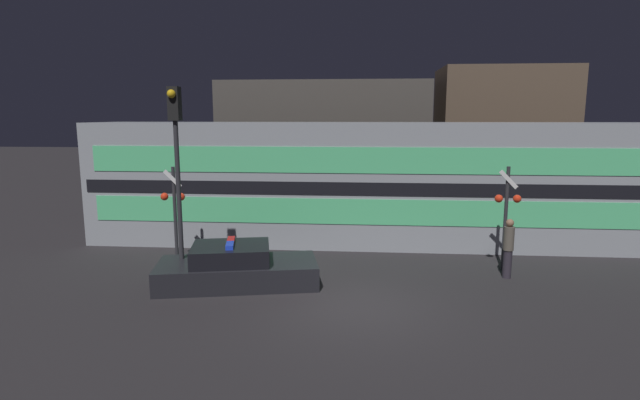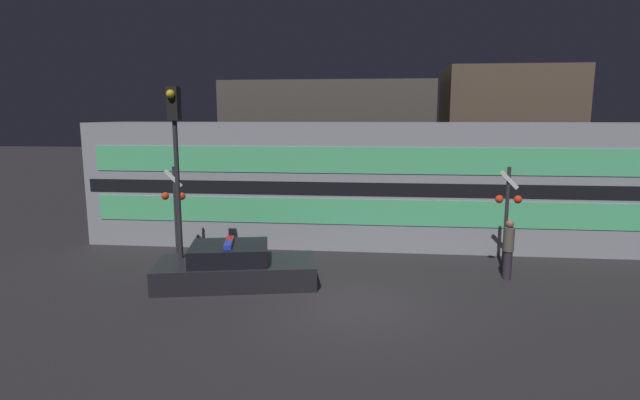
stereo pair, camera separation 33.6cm
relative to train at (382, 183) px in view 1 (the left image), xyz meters
The scene contains 9 objects.
ground_plane 6.97m from the train, 97.27° to the right, with size 120.00×120.00×0.00m, color #262326.
train is the anchor object (origin of this frame).
police_car 6.89m from the train, 129.20° to the right, with size 4.66×2.70×1.25m.
pedestrian 5.42m from the train, 48.59° to the right, with size 0.29×0.29×1.74m.
crossing_signal_near 4.78m from the train, 41.29° to the right, with size 0.78×0.30×3.16m.
crossing_signal_far 7.41m from the train, 153.57° to the right, with size 0.78×0.30×3.08m.
traffic_light_corner 7.83m from the train, 139.26° to the right, with size 0.30×0.46×5.42m.
building_left 7.70m from the train, 110.01° to the left, with size 9.92×5.58×6.25m.
building_center 10.00m from the train, 51.14° to the left, with size 6.24×4.01×6.99m.
Camera 1 is at (0.07, -11.70, 4.65)m, focal length 28.00 mm.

